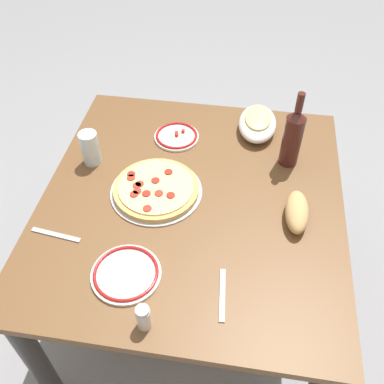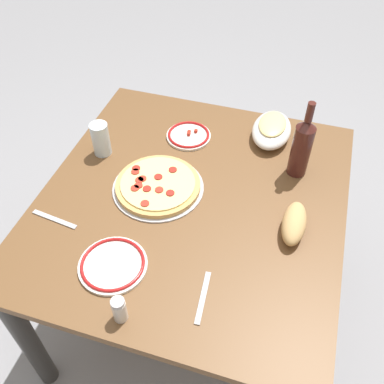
% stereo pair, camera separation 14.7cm
% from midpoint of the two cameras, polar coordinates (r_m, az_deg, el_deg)
% --- Properties ---
extents(ground_plane, '(8.00, 8.00, 0.00)m').
position_cam_midpoint_polar(ground_plane, '(2.07, -2.10, -14.35)').
color(ground_plane, gray).
rests_on(ground_plane, ground).
extents(dining_table, '(1.12, 1.04, 0.71)m').
position_cam_midpoint_polar(dining_table, '(1.58, -2.67, -3.73)').
color(dining_table, brown).
rests_on(dining_table, ground).
extents(pepperoni_pizza, '(0.32, 0.32, 0.03)m').
position_cam_midpoint_polar(pepperoni_pizza, '(1.51, -7.56, 0.24)').
color(pepperoni_pizza, '#B7B7BC').
rests_on(pepperoni_pizza, dining_table).
extents(baked_pasta_dish, '(0.24, 0.15, 0.08)m').
position_cam_midpoint_polar(baked_pasta_dish, '(1.75, 6.27, 9.04)').
color(baked_pasta_dish, white).
rests_on(baked_pasta_dish, dining_table).
extents(wine_bottle, '(0.07, 0.07, 0.30)m').
position_cam_midpoint_polar(wine_bottle, '(1.57, 10.56, 7.11)').
color(wine_bottle, '#471E19').
rests_on(wine_bottle, dining_table).
extents(water_glass, '(0.07, 0.07, 0.13)m').
position_cam_midpoint_polar(water_glass, '(1.64, -15.83, 5.48)').
color(water_glass, silver).
rests_on(water_glass, dining_table).
extents(side_plate_near, '(0.18, 0.18, 0.02)m').
position_cam_midpoint_polar(side_plate_near, '(1.73, -4.50, 7.26)').
color(side_plate_near, white).
rests_on(side_plate_near, dining_table).
extents(side_plate_far, '(0.21, 0.21, 0.02)m').
position_cam_midpoint_polar(side_plate_far, '(1.32, -11.93, -10.68)').
color(side_plate_far, white).
rests_on(side_plate_far, dining_table).
extents(bread_loaf, '(0.18, 0.08, 0.07)m').
position_cam_midpoint_polar(bread_loaf, '(1.43, 10.86, -2.75)').
color(bread_loaf, tan).
rests_on(bread_loaf, dining_table).
extents(spice_shaker, '(0.04, 0.04, 0.09)m').
position_cam_midpoint_polar(spice_shaker, '(1.20, -10.07, -16.24)').
color(spice_shaker, silver).
rests_on(spice_shaker, dining_table).
extents(fork_left, '(0.17, 0.03, 0.00)m').
position_cam_midpoint_polar(fork_left, '(1.26, 0.63, -13.61)').
color(fork_left, '#B7B7BC').
rests_on(fork_left, dining_table).
extents(fork_right, '(0.04, 0.17, 0.00)m').
position_cam_midpoint_polar(fork_right, '(1.48, -20.29, -5.49)').
color(fork_right, '#B7B7BC').
rests_on(fork_right, dining_table).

